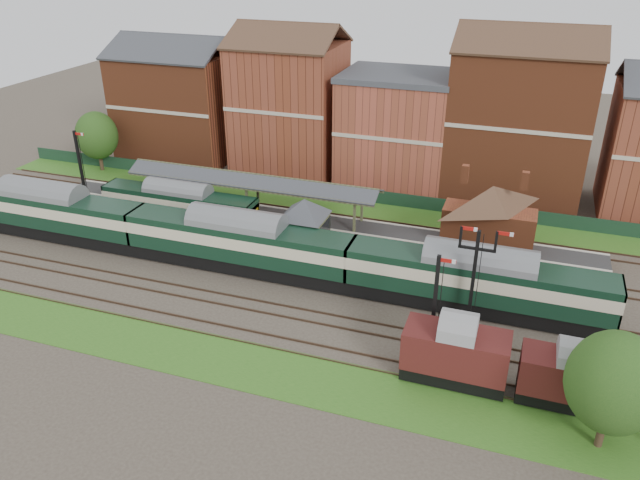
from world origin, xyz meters
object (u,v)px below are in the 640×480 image
(platform_railcar, at_px, (179,204))
(semaphore_bracket, at_px, (474,273))
(signal_box, at_px, (305,229))
(dmu_train, at_px, (238,242))
(goods_van_a, at_px, (455,353))

(platform_railcar, bearing_deg, semaphore_bracket, -16.97)
(signal_box, relative_size, dmu_train, 0.10)
(signal_box, bearing_deg, platform_railcar, 167.33)
(signal_box, distance_m, goods_van_a, 19.27)
(semaphore_bracket, height_order, goods_van_a, semaphore_bracket)
(semaphore_bracket, distance_m, dmu_train, 20.16)
(semaphore_bracket, xyz_separation_m, goods_van_a, (-0.19, -6.50, -2.36))
(semaphore_bracket, bearing_deg, platform_railcar, 163.03)
(signal_box, height_order, semaphore_bracket, semaphore_bracket)
(dmu_train, distance_m, platform_railcar, 11.59)
(semaphore_bracket, distance_m, goods_van_a, 6.92)
(dmu_train, relative_size, platform_railcar, 3.72)
(signal_box, distance_m, platform_railcar, 14.85)
(signal_box, relative_size, platform_railcar, 0.37)
(signal_box, xyz_separation_m, semaphore_bracket, (15.04, -5.75, 1.44))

